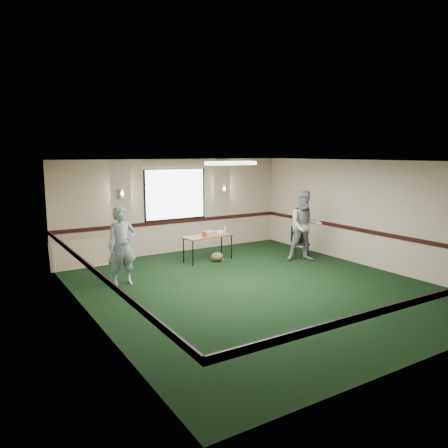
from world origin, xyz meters
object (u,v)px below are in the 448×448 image
projector (209,233)px  person_right (305,226)px  folding_table (208,237)px  conference_chair (299,240)px  person_left (122,246)px

projector → person_right: person_right is taller
folding_table → person_right: (2.22, -1.34, 0.31)m
folding_table → conference_chair: (2.34, -1.00, -0.14)m
conference_chair → person_right: person_right is taller
conference_chair → folding_table: bearing=-180.0°
projector → conference_chair: conference_chair is taller
conference_chair → projector: bearing=178.8°
person_left → person_right: bearing=-1.2°
projector → person_left: size_ratio=0.18×
conference_chair → person_right: size_ratio=0.45×
folding_table → conference_chair: size_ratio=1.67×
projector → person_right: bearing=-39.8°
conference_chair → person_left: (-4.99, 0.12, 0.36)m
person_left → person_right: size_ratio=0.91×
folding_table → projector: projector is taller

